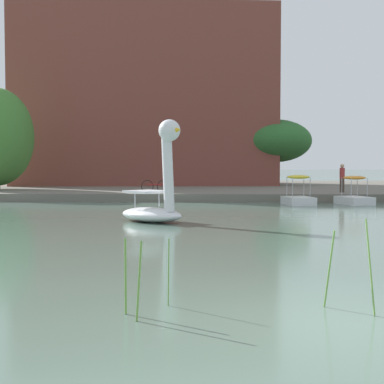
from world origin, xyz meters
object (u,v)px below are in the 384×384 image
swan_boat (156,195)px  person_on_path (342,177)px  parked_van (230,173)px  bicycle_parked (155,186)px  pedal_boat_orange (354,196)px  tree_broadleaf_behind_dock (275,141)px  pedal_boat_yellow (298,196)px

swan_boat → person_on_path: bearing=53.5°
person_on_path → parked_van: size_ratio=0.37×
bicycle_parked → swan_boat: bearing=-84.8°
pedal_boat_orange → tree_broadleaf_behind_dock: bearing=97.8°
pedal_boat_orange → parked_van: size_ratio=0.50×
pedal_boat_yellow → parked_van: bearing=100.6°
person_on_path → bicycle_parked: person_on_path is taller
swan_boat → tree_broadleaf_behind_dock: (7.35, 25.40, 3.02)m
bicycle_parked → tree_broadleaf_behind_dock: bearing=57.3°
pedal_boat_orange → pedal_boat_yellow: bearing=-174.9°
tree_broadleaf_behind_dock → person_on_path: bearing=-78.5°
pedal_boat_orange → tree_broadleaf_behind_dock: 16.51m
swan_boat → pedal_boat_yellow: bearing=54.4°
pedal_boat_yellow → bicycle_parked: size_ratio=1.37×
swan_boat → pedal_boat_orange: swan_boat is taller
tree_broadleaf_behind_dock → person_on_path: 12.69m
tree_broadleaf_behind_dock → parked_van: 4.54m
swan_boat → bicycle_parked: bearing=95.2°
swan_boat → tree_broadleaf_behind_dock: size_ratio=0.43×
swan_boat → parked_van: swan_boat is taller
pedal_boat_yellow → tree_broadleaf_behind_dock: (0.77, 16.23, 3.55)m
person_on_path → pedal_boat_orange: bearing=-94.3°
pedal_boat_yellow → pedal_boat_orange: bearing=5.1°
bicycle_parked → pedal_boat_yellow: bearing=-21.7°
pedal_boat_yellow → parked_van: 15.60m
pedal_boat_orange → bicycle_parked: bearing=165.2°
pedal_boat_yellow → bicycle_parked: pedal_boat_yellow is taller
tree_broadleaf_behind_dock → swan_boat: bearing=-106.1°
pedal_boat_yellow → parked_van: parked_van is taller
swan_boat → parked_van: (3.71, 24.48, 0.47)m
swan_boat → parked_van: size_ratio=0.80×
tree_broadleaf_behind_dock → person_on_path: tree_broadleaf_behind_dock is taller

